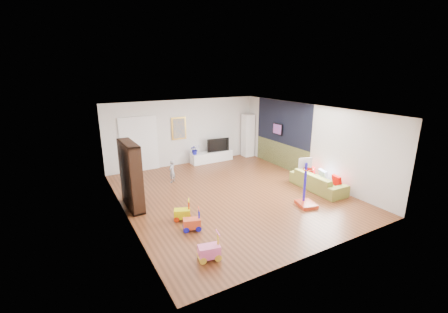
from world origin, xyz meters
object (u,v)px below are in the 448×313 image
media_console (212,157)px  bookshelf (131,176)px  basketball_hoop (308,183)px  sofa (318,181)px

media_console → bookshelf: 5.03m
media_console → basketball_hoop: basketball_hoop is taller
media_console → sofa: sofa is taller
media_console → bookshelf: bearing=-145.8°
sofa → basketball_hoop: 1.51m
basketball_hoop → sofa: bearing=45.7°
bookshelf → sofa: bearing=-18.0°
sofa → media_console: bearing=20.9°
basketball_hoop → bookshelf: bearing=165.3°
sofa → basketball_hoop: (-1.24, -0.76, 0.42)m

